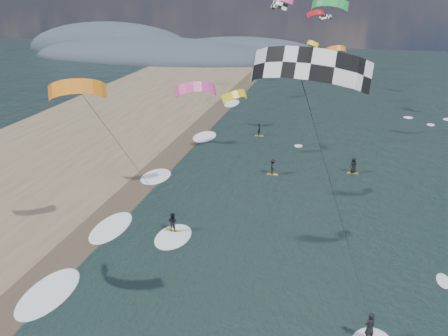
# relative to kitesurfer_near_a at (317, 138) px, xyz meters

# --- Properties ---
(wet_sand_strip) EXTENTS (3.00, 240.00, 0.00)m
(wet_sand_strip) POSITION_rel_kitesurfer_near_a_xyz_m (-17.21, 8.87, -12.76)
(wet_sand_strip) COLOR #382D23
(wet_sand_strip) RESTS_ON ground
(coastal_hills) EXTENTS (80.00, 41.00, 15.00)m
(coastal_hills) POSITION_rel_kitesurfer_near_a_xyz_m (-50.05, 106.73, -12.77)
(coastal_hills) COLOR #3D4756
(coastal_hills) RESTS_ON ground
(kitesurfer_near_a) EXTENTS (7.93, 8.72, 16.58)m
(kitesurfer_near_a) POSITION_rel_kitesurfer_near_a_xyz_m (0.00, 0.00, 0.00)
(kitesurfer_near_a) COLOR gold
(kitesurfer_near_a) RESTS_ON ground
(kitesurfer_near_b) EXTENTS (6.95, 8.77, 13.40)m
(kitesurfer_near_b) POSITION_rel_kitesurfer_near_a_xyz_m (-13.44, 10.21, -4.39)
(kitesurfer_near_b) COLOR gold
(kitesurfer_near_b) RESTS_ON ground
(far_kitesurfers) EXTENTS (12.47, 13.48, 1.64)m
(far_kitesurfers) POSITION_rel_kitesurfer_near_a_xyz_m (-3.48, 31.24, -11.96)
(far_kitesurfers) COLOR gold
(far_kitesurfers) RESTS_ON ground
(bg_kite_field) EXTENTS (13.55, 72.51, 10.79)m
(bg_kite_field) POSITION_rel_kitesurfer_near_a_xyz_m (-5.76, 52.02, -1.27)
(bg_kite_field) COLOR gray
(bg_kite_field) RESTS_ON ground
(shoreline_surf) EXTENTS (2.40, 79.40, 0.11)m
(shoreline_surf) POSITION_rel_kitesurfer_near_a_xyz_m (-16.01, 13.62, -12.77)
(shoreline_surf) COLOR white
(shoreline_surf) RESTS_ON ground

